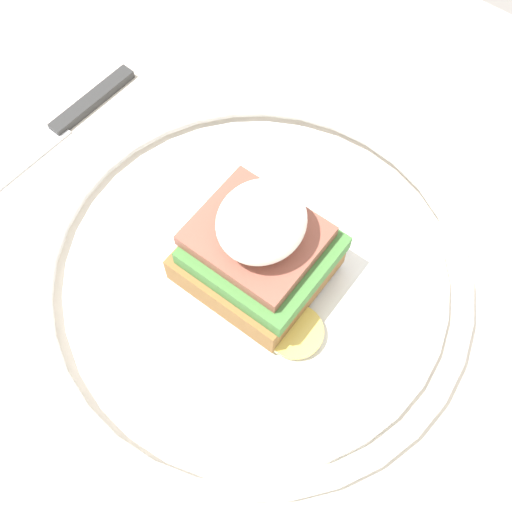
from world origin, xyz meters
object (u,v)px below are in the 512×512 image
plate (256,275)px  fork (502,464)px  knife (62,125)px  sandwich (259,247)px

plate → fork: plate is taller
fork → knife: 0.39m
sandwich → fork: bearing=177.1°
plate → knife: size_ratio=1.68×
fork → knife: bearing=-3.2°
plate → sandwich: size_ratio=2.70×
plate → sandwich: (-0.00, -0.00, 0.04)m
sandwich → fork: sandwich is taller
plate → sandwich: bearing=-151.2°
sandwich → knife: (0.20, -0.01, -0.04)m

